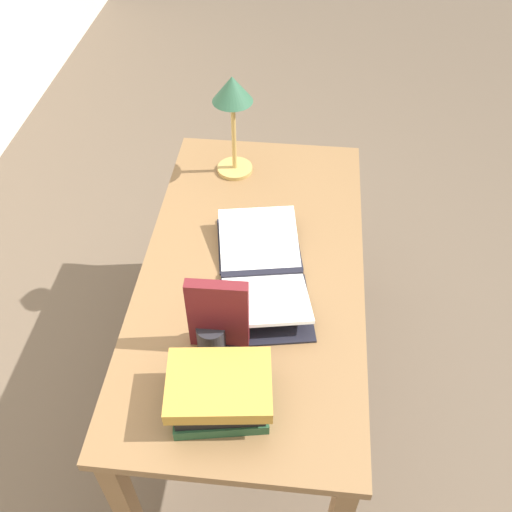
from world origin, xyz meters
TOP-DOWN VIEW (x-y plane):
  - ground_plane at (0.00, 0.00)m, footprint 12.00×12.00m
  - reading_desk at (0.00, 0.00)m, footprint 1.48×0.76m
  - open_book at (-0.03, -0.04)m, footprint 0.62×0.38m
  - book_stack_tall at (-0.53, 0.03)m, footprint 0.24×0.30m
  - book_standing_upright at (-0.32, 0.07)m, footprint 0.04×0.18m
  - reading_lamp at (0.53, 0.13)m, footprint 0.15×0.15m
  - coffee_mug at (-0.33, 0.09)m, footprint 0.11×0.09m

SIDE VIEW (x-z plane):
  - ground_plane at x=0.00m, z-range 0.00..0.00m
  - reading_desk at x=0.00m, z-range 0.28..1.05m
  - open_book at x=-0.03m, z-range 0.75..0.83m
  - coffee_mug at x=-0.33m, z-range 0.77..0.85m
  - book_stack_tall at x=-0.53m, z-range 0.77..0.89m
  - book_standing_upright at x=-0.32m, z-range 0.77..1.03m
  - reading_lamp at x=0.53m, z-range 0.88..1.29m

